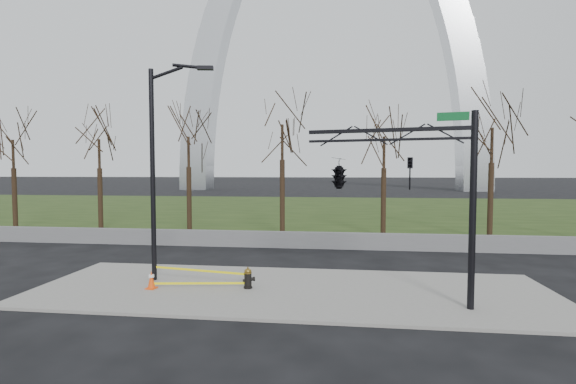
# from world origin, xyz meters

# --- Properties ---
(ground) EXTENTS (500.00, 500.00, 0.00)m
(ground) POSITION_xyz_m (0.00, 0.00, 0.00)
(ground) COLOR black
(ground) RESTS_ON ground
(sidewalk) EXTENTS (18.00, 6.00, 0.10)m
(sidewalk) POSITION_xyz_m (0.00, 0.00, 0.05)
(sidewalk) COLOR gray
(sidewalk) RESTS_ON ground
(grass_strip) EXTENTS (120.00, 40.00, 0.06)m
(grass_strip) POSITION_xyz_m (0.00, 30.00, 0.03)
(grass_strip) COLOR #223413
(grass_strip) RESTS_ON ground
(guardrail) EXTENTS (60.00, 0.30, 0.90)m
(guardrail) POSITION_xyz_m (0.00, 8.00, 0.45)
(guardrail) COLOR #59595B
(guardrail) RESTS_ON ground
(gateway_arch) EXTENTS (66.00, 6.00, 65.00)m
(gateway_arch) POSITION_xyz_m (0.00, 75.00, 32.50)
(gateway_arch) COLOR silver
(gateway_arch) RESTS_ON ground
(tree_row) EXTENTS (48.63, 4.00, 7.83)m
(tree_row) POSITION_xyz_m (1.32, 12.00, 3.91)
(tree_row) COLOR black
(tree_row) RESTS_ON ground
(fire_hydrant) EXTENTS (0.46, 0.33, 0.75)m
(fire_hydrant) POSITION_xyz_m (-1.49, -0.12, 0.44)
(fire_hydrant) COLOR black
(fire_hydrant) RESTS_ON sidewalk
(traffic_cone) EXTENTS (0.38, 0.38, 0.64)m
(traffic_cone) POSITION_xyz_m (-4.86, -0.58, 0.42)
(traffic_cone) COLOR #EF470C
(traffic_cone) RESTS_ON sidewalk
(street_light) EXTENTS (2.38, 0.55, 8.21)m
(street_light) POSITION_xyz_m (-5.05, 0.58, 4.69)
(street_light) COLOR black
(street_light) RESTS_ON ground
(traffic_signal_mast) EXTENTS (5.03, 2.54, 6.00)m
(traffic_signal_mast) POSITION_xyz_m (2.41, -0.83, 4.15)
(traffic_signal_mast) COLOR black
(traffic_signal_mast) RESTS_ON ground
(caution_tape) EXTENTS (3.78, 1.13, 0.39)m
(caution_tape) POSITION_xyz_m (-3.29, -0.05, 0.44)
(caution_tape) COLOR #FFF00D
(caution_tape) RESTS_ON ground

